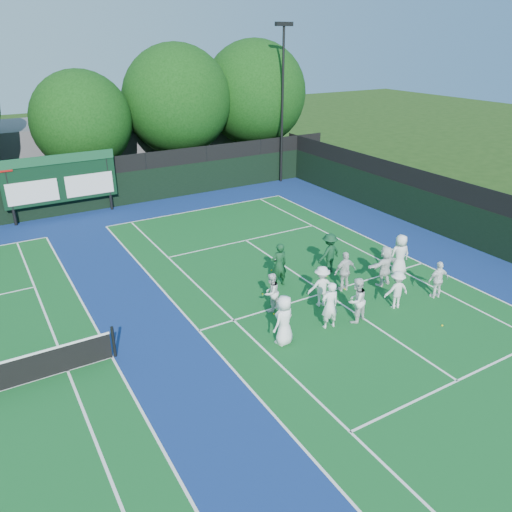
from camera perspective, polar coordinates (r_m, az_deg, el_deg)
ground at (r=19.42m, az=9.66°, el=-5.40°), size 120.00×120.00×0.00m
court_apron at (r=17.45m, az=-8.11°, el=-8.94°), size 34.00×32.00×0.01m
near_court at (r=20.09m, az=7.86°, el=-4.19°), size 11.05×23.85×0.01m
back_fence at (r=30.28m, az=-19.54°, el=7.19°), size 34.00×0.08×3.00m
divider_fence_right at (r=25.76m, az=24.09°, el=3.62°), size 0.08×32.00×3.00m
scoreboard at (r=29.51m, az=-21.50°, el=8.17°), size 6.00×0.21×3.55m
clubhouse at (r=38.58m, az=-16.41°, el=11.98°), size 18.00×6.00×4.00m
light_pole_right at (r=34.19m, az=3.07°, el=18.75°), size 1.20×0.30×10.12m
tree_c at (r=33.36m, az=-19.05°, el=14.15°), size 6.06×6.06×7.61m
tree_d at (r=35.08m, az=-8.81°, el=16.96°), size 7.16×7.16×9.03m
tree_e at (r=37.69m, az=-0.03°, el=17.84°), size 7.34×7.34×9.23m
tennis_ball_0 at (r=18.44m, az=2.06°, el=-6.63°), size 0.07×0.07×0.07m
tennis_ball_1 at (r=21.39m, az=8.08°, el=-2.29°), size 0.07×0.07×0.07m
tennis_ball_2 at (r=18.92m, az=20.51°, el=-7.45°), size 0.07×0.07×0.07m
tennis_ball_3 at (r=19.77m, az=0.74°, el=-4.35°), size 0.07×0.07×0.07m
tennis_ball_4 at (r=21.70m, az=1.79°, el=-1.63°), size 0.07×0.07×0.07m
tennis_ball_5 at (r=20.44m, az=10.13°, el=-3.74°), size 0.07×0.07×0.07m
player_front_0 at (r=16.46m, az=3.22°, el=-7.32°), size 1.00×0.83×1.76m
player_front_1 at (r=17.46m, az=8.44°, el=-5.59°), size 0.69×0.50×1.75m
player_front_2 at (r=18.00m, az=11.39°, el=-4.98°), size 0.96×0.83×1.70m
player_front_3 at (r=19.27m, az=15.78°, el=-3.73°), size 1.06×0.74×1.50m
player_front_4 at (r=20.50m, az=20.10°, el=-2.56°), size 0.95×0.53×1.52m
player_back_0 at (r=18.37m, az=1.74°, el=-4.17°), size 0.90×0.82×1.50m
player_back_1 at (r=18.83m, az=7.49°, el=-3.45°), size 1.17×0.87×1.61m
player_back_2 at (r=20.07m, az=10.13°, el=-1.74°), size 1.01×0.48×1.67m
player_back_3 at (r=20.86m, az=14.52°, el=-1.09°), size 1.60×0.63×1.69m
player_back_4 at (r=21.91m, az=16.12°, el=0.12°), size 0.99×0.77×1.80m
coach_left at (r=20.10m, az=2.66°, el=-1.02°), size 0.71×0.50×1.86m
coach_right at (r=21.48m, az=8.37°, el=0.31°), size 1.22×0.80×1.77m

